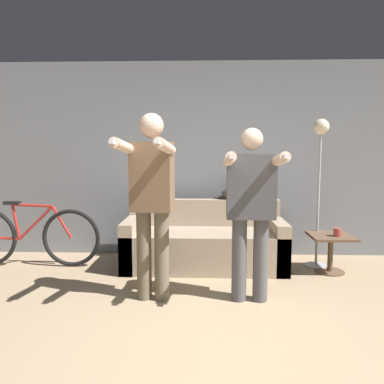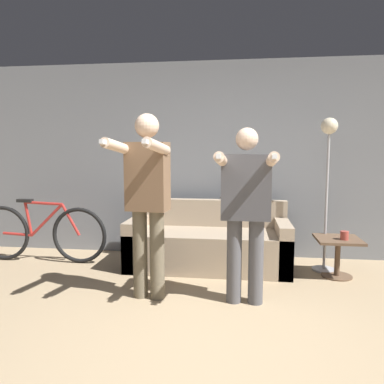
% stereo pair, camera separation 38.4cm
% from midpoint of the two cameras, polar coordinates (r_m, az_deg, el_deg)
% --- Properties ---
extents(ground_plane, '(16.00, 16.00, 0.00)m').
position_cam_midpoint_polar(ground_plane, '(2.77, 7.18, -24.70)').
color(ground_plane, tan).
extents(wall_back, '(10.00, 0.05, 2.60)m').
position_cam_midpoint_polar(wall_back, '(5.07, 7.58, 4.86)').
color(wall_back, gray).
rests_on(wall_back, ground_plane).
extents(couch, '(1.93, 0.81, 0.80)m').
position_cam_midpoint_polar(couch, '(4.64, 4.90, -8.04)').
color(couch, tan).
rests_on(couch, ground_plane).
extents(person_left, '(0.51, 0.71, 1.77)m').
position_cam_midpoint_polar(person_left, '(3.52, -3.78, -0.27)').
color(person_left, '#6B604C').
rests_on(person_left, ground_plane).
extents(person_right, '(0.52, 0.68, 1.63)m').
position_cam_midpoint_polar(person_right, '(3.47, 11.37, -1.73)').
color(person_right, '#56565B').
rests_on(person_right, ground_plane).
extents(cat, '(0.50, 0.15, 0.19)m').
position_cam_midpoint_polar(cat, '(4.83, 10.17, -0.25)').
color(cat, '#3D3833').
rests_on(cat, couch).
extents(floor_lamp, '(0.28, 0.28, 1.80)m').
position_cam_midpoint_polar(floor_lamp, '(4.69, 22.27, 4.48)').
color(floor_lamp, '#B2B2B7').
rests_on(floor_lamp, ground_plane).
extents(side_table, '(0.48, 0.48, 0.45)m').
position_cam_midpoint_polar(side_table, '(4.63, 23.60, -7.96)').
color(side_table, brown).
rests_on(side_table, ground_plane).
extents(cup, '(0.09, 0.09, 0.10)m').
position_cam_midpoint_polar(cup, '(4.55, 24.50, -6.07)').
color(cup, '#B7473D').
rests_on(cup, side_table).
extents(bicycle, '(1.75, 0.07, 0.81)m').
position_cam_midpoint_polar(bicycle, '(5.13, -20.09, -5.90)').
color(bicycle, black).
rests_on(bicycle, ground_plane).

